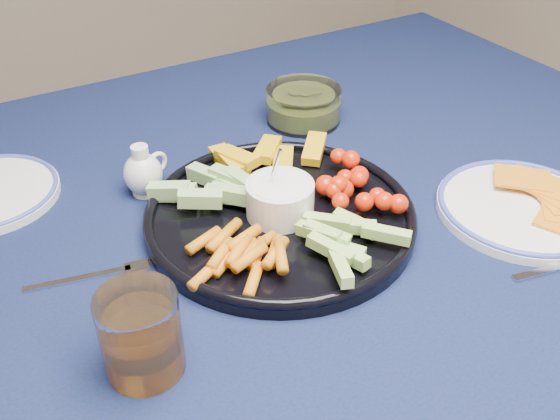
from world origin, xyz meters
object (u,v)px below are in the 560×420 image
dining_table (230,254)px  crudite_platter (278,211)px  pickle_bowl (304,106)px  cheese_plate (522,205)px  juice_tumbler (142,338)px  creamer_pitcher (144,173)px

dining_table → crudite_platter: bearing=-55.8°
crudite_platter → pickle_bowl: size_ratio=2.84×
cheese_plate → juice_tumbler: size_ratio=2.39×
crudite_platter → cheese_plate: crudite_platter is taller
pickle_bowl → juice_tumbler: size_ratio=1.33×
cheese_plate → dining_table: bearing=148.5°
pickle_bowl → crudite_platter: bearing=-128.5°
crudite_platter → pickle_bowl: crudite_platter is taller
pickle_bowl → cheese_plate: size_ratio=0.55×
crudite_platter → creamer_pitcher: size_ratio=4.73×
pickle_bowl → cheese_plate: (0.12, -0.40, -0.02)m
creamer_pitcher → cheese_plate: bearing=-35.6°
creamer_pitcher → juice_tumbler: 0.34m
dining_table → cheese_plate: 0.44m
cheese_plate → pickle_bowl: bearing=107.1°
pickle_bowl → cheese_plate: 0.42m
pickle_bowl → dining_table: bearing=-143.8°
crudite_platter → cheese_plate: bearing=-25.9°
crudite_platter → creamer_pitcher: 0.22m
juice_tumbler → pickle_bowl: bearing=41.6°
crudite_platter → cheese_plate: 0.36m
creamer_pitcher → cheese_plate: size_ratio=0.33×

